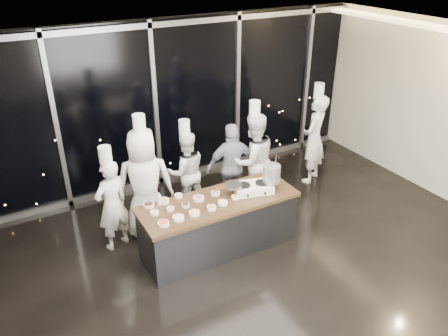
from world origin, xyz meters
The scene contains 15 objects.
ground centered at (0.00, 0.00, 0.00)m, with size 9.00×9.00×0.00m, color black.
room_shell centered at (0.18, 0.00, 2.25)m, with size 9.02×7.02×3.21m.
window_wall centered at (0.00, 3.43, 1.60)m, with size 8.90×0.11×3.20m.
demo_counter centered at (0.00, 0.90, 0.45)m, with size 2.46×0.86×0.90m.
stove centered at (0.59, 0.87, 0.96)m, with size 0.67×0.51×0.14m.
frying_pan centered at (0.27, 0.94, 1.06)m, with size 0.48×0.33×0.04m.
stock_pot centered at (0.88, 0.79, 1.18)m, with size 0.27×0.27×0.27m, color #ABACAE.
prep_bowls centered at (-0.52, 0.95, 0.93)m, with size 1.38×0.72×0.05m.
squeeze_bottle centered at (-0.83, 1.21, 1.00)m, with size 0.06×0.06×0.22m.
chef_far_left centered at (-1.40, 1.77, 0.79)m, with size 0.64×0.53×1.75m.
chef_left centered at (-0.82, 1.87, 0.95)m, with size 1.05×0.84×2.11m.
chef_center centered at (0.07, 2.23, 0.76)m, with size 0.81×0.68×1.73m.
guest centered at (0.82, 1.89, 0.81)m, with size 1.02×0.61×1.63m.
chef_right centered at (1.18, 1.79, 0.90)m, with size 0.87×0.68×2.01m.
chef_side centered at (2.74, 1.99, 0.92)m, with size 0.79×0.71×2.04m.
Camera 1 is at (-2.67, -4.07, 4.38)m, focal length 35.00 mm.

